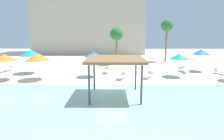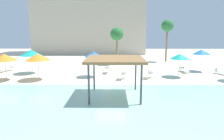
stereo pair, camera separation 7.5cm
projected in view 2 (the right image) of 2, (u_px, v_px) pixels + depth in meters
name	position (u px, v px, depth m)	size (l,w,h in m)	color
ground_plane	(110.00, 90.00, 16.63)	(80.00, 80.00, 0.00)	beige
lagoon_water	(109.00, 115.00, 11.47)	(44.00, 13.50, 0.04)	#99D1C6
shade_pavilion	(115.00, 60.00, 14.34)	(4.13, 4.13, 2.93)	#42474C
beach_umbrella_blue_0	(94.00, 54.00, 20.94)	(2.02, 2.02, 2.73)	silver
beach_umbrella_teal_3	(180.00, 56.00, 20.92)	(2.04, 2.04, 2.51)	silver
beach_umbrella_orange_4	(4.00, 57.00, 19.42)	(2.40, 2.40, 2.65)	silver
beach_umbrella_blue_5	(202.00, 52.00, 23.87)	(2.10, 2.10, 2.68)	silver
beach_umbrella_orange_6	(38.00, 57.00, 19.65)	(2.40, 2.40, 2.66)	silver
beach_umbrella_teal_7	(31.00, 53.00, 22.73)	(2.48, 2.48, 2.76)	silver
lounge_chair_0	(221.00, 72.00, 22.52)	(1.27, 1.98, 0.74)	white
lounge_chair_1	(149.00, 75.00, 20.86)	(1.46, 1.94, 0.74)	white
lounge_chair_2	(8.00, 68.00, 24.37)	(1.25, 1.98, 0.74)	white
lounge_chair_3	(122.00, 76.00, 20.46)	(1.22, 1.99, 0.74)	white
lounge_chair_4	(184.00, 69.00, 23.74)	(0.69, 1.92, 0.74)	white
lounge_chair_5	(106.00, 70.00, 23.44)	(0.81, 1.95, 0.74)	white
palm_tree_0	(117.00, 35.00, 28.51)	(1.90, 1.90, 5.41)	brown
palm_tree_1	(167.00, 27.00, 31.08)	(1.90, 1.90, 6.68)	brown
hotel_block_0	(90.00, 7.00, 44.00)	(23.84, 9.59, 20.36)	#B2A893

